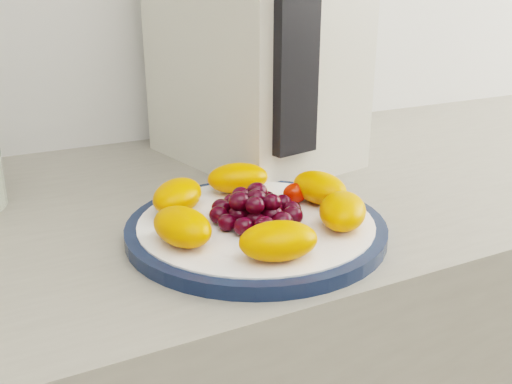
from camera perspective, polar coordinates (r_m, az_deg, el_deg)
name	(u,v)px	position (r m, az deg, el deg)	size (l,w,h in m)	color
plate_rim	(256,228)	(0.63, 0.00, -3.65)	(0.28, 0.28, 0.01)	#0E1A34
plate_face	(256,227)	(0.63, 0.00, -3.56)	(0.26, 0.26, 0.02)	white
appliance_body	(253,38)	(0.87, -0.28, 15.13)	(0.21, 0.29, 0.37)	beige
appliance_panel	(296,45)	(0.72, 3.99, 14.41)	(0.06, 0.02, 0.27)	black
fruit_plate	(258,205)	(0.62, 0.21, -1.31)	(0.24, 0.25, 0.04)	#FF6A00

